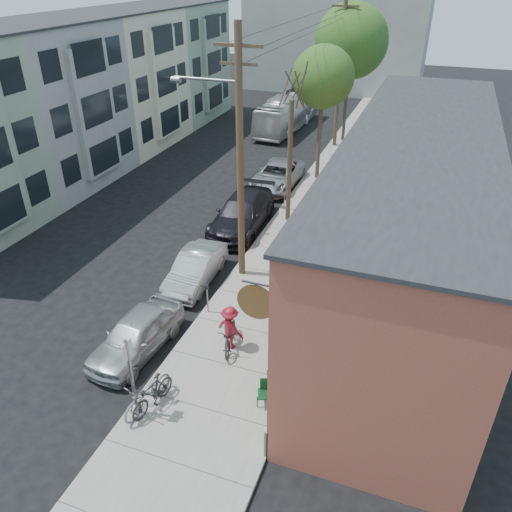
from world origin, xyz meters
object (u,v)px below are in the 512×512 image
(parked_bike_a, at_px, (152,394))
(tree_leafy_far, at_px, (351,41))
(patron_green, at_px, (309,315))
(patio_chair_a, at_px, (274,375))
(parking_meter_near, at_px, (207,294))
(tree_bare, at_px, (290,163))
(sign_post, at_px, (131,370))
(parked_bike_b, at_px, (148,393))
(tree_leafy_mid, at_px, (323,77))
(patron_grey, at_px, (287,348))
(car_1, at_px, (196,268))
(parking_meter_far, at_px, (284,195))
(utility_pole_near, at_px, (239,156))
(bus, at_px, (288,112))
(car_2, at_px, (242,213))
(car_3, at_px, (277,175))
(patio_chair_b, at_px, (265,394))
(cyclist, at_px, (230,328))
(car_0, at_px, (136,334))

(parked_bike_a, bearing_deg, tree_leafy_far, 101.08)
(patron_green, bearing_deg, patio_chair_a, -2.62)
(parking_meter_near, xyz_separation_m, tree_bare, (0.55, 8.75, 2.25))
(sign_post, distance_m, parking_meter_near, 5.34)
(parked_bike_a, bearing_deg, parked_bike_b, -158.67)
(tree_leafy_mid, distance_m, patron_grey, 17.95)
(parked_bike_b, height_order, car_1, car_1)
(patron_green, bearing_deg, sign_post, -31.64)
(sign_post, distance_m, parking_meter_far, 15.19)
(tree_bare, xyz_separation_m, tree_leafy_far, (0.00, 14.37, 3.85))
(utility_pole_near, bearing_deg, tree_bare, 85.87)
(utility_pole_near, xyz_separation_m, tree_leafy_mid, (0.41, 11.97, 0.76))
(parking_meter_far, xyz_separation_m, tree_bare, (0.55, -1.14, 2.25))
(patron_green, xyz_separation_m, bus, (-8.38, 24.93, 0.41))
(parking_meter_near, relative_size, parked_bike_b, 0.61)
(car_2, xyz_separation_m, bus, (-2.98, 17.74, 0.52))
(parked_bike_a, bearing_deg, car_1, 116.84)
(utility_pole_near, bearing_deg, parked_bike_a, -87.70)
(parked_bike_b, relative_size, car_3, 0.40)
(car_1, relative_size, car_2, 0.73)
(car_1, bearing_deg, patio_chair_a, -45.85)
(patio_chair_b, xyz_separation_m, car_3, (-5.05, 16.85, 0.12))
(parking_meter_near, relative_size, patio_chair_b, 1.41)
(parking_meter_far, relative_size, cyclist, 0.75)
(patron_grey, xyz_separation_m, car_2, (-5.15, 9.13, -0.10))
(parking_meter_far, distance_m, car_2, 2.97)
(patron_green, bearing_deg, cyclist, -50.67)
(car_1, bearing_deg, bus, 94.82)
(patio_chair_a, xyz_separation_m, car_2, (-5.06, 10.15, 0.23))
(parking_meter_near, height_order, car_1, parking_meter_near)
(parking_meter_far, distance_m, parked_bike_a, 14.82)
(car_1, bearing_deg, car_0, -92.51)
(cyclist, bearing_deg, patron_grey, -170.18)
(tree_leafy_mid, relative_size, car_1, 1.90)
(tree_leafy_far, distance_m, patio_chair_b, 27.73)
(patron_green, height_order, car_1, patron_green)
(tree_leafy_far, xyz_separation_m, car_1, (-2.00, -21.18, -6.41))
(tree_leafy_far, xyz_separation_m, car_0, (-2.00, -25.83, -6.37))
(parked_bike_a, bearing_deg, patio_chair_b, 32.92)
(utility_pole_near, height_order, patron_grey, utility_pole_near)
(sign_post, xyz_separation_m, tree_leafy_mid, (0.45, 20.32, 4.33))
(cyclist, bearing_deg, tree_bare, -67.29)
(parking_meter_far, xyz_separation_m, parked_bike_a, (0.46, -14.81, -0.30))
(parking_meter_near, relative_size, car_2, 0.22)
(tree_leafy_far, distance_m, patron_green, 24.05)
(patron_grey, distance_m, car_3, 15.86)
(cyclist, bearing_deg, tree_leafy_far, -70.65)
(patio_chair_a, distance_m, patron_green, 3.00)
(sign_post, distance_m, utility_pole_near, 9.09)
(utility_pole_near, xyz_separation_m, car_3, (-1.59, 10.10, -4.70))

